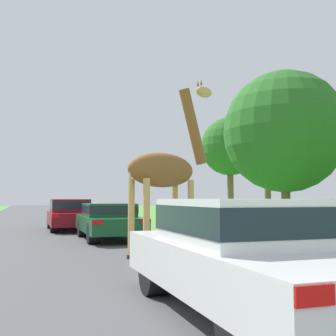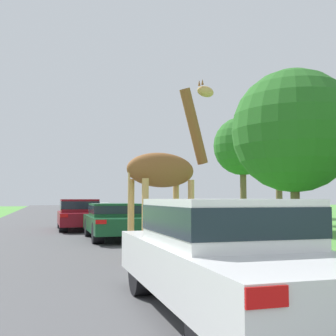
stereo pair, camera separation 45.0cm
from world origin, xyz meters
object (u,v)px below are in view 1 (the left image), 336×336
car_lead_maroon (241,252)px  tree_left_edge (267,120)px  car_far_ahead (109,220)px  giraffe_near_road (166,170)px  car_queue_left (83,212)px  tree_right_cluster (285,132)px  tree_far_right (230,147)px  car_queue_right (70,214)px

car_lead_maroon → tree_left_edge: bearing=57.2°
car_lead_maroon → car_far_ahead: bearing=88.9°
giraffe_near_road → car_queue_left: bearing=159.5°
tree_right_cluster → tree_far_right: 14.60m
car_queue_right → car_lead_maroon: bearing=-87.3°
giraffe_near_road → car_far_ahead: bearing=165.3°
giraffe_near_road → tree_far_right: tree_far_right is taller
car_queue_left → tree_left_edge: bearing=-20.7°
car_queue_left → car_far_ahead: car_far_ahead is taller
car_far_ahead → tree_right_cluster: 8.89m
car_queue_left → car_far_ahead: (-0.37, -10.11, 0.05)m
tree_left_edge → tree_far_right: tree_left_edge is taller
car_queue_right → car_far_ahead: car_queue_right is taller
tree_left_edge → tree_far_right: size_ratio=1.01×
car_queue_left → tree_far_right: size_ratio=0.55×
car_queue_right → tree_far_right: (13.26, 10.15, 4.76)m
car_lead_maroon → tree_left_edge: tree_left_edge is taller
car_far_ahead → tree_far_right: (12.37, 14.99, 4.81)m
tree_right_cluster → car_far_ahead: bearing=-172.2°
tree_left_edge → car_queue_right: bearing=-172.4°
car_lead_maroon → car_queue_right: car_lead_maroon is taller
car_queue_right → tree_right_cluster: tree_right_cluster is taller
car_lead_maroon → car_queue_left: car_lead_maroon is taller
car_far_ahead → tree_left_edge: 13.24m
car_queue_left → tree_right_cluster: (7.64, -9.00, 3.73)m
giraffe_near_road → car_far_ahead: 5.04m
giraffe_near_road → car_lead_maroon: 5.46m
tree_far_right → tree_left_edge: bearing=-103.1°
tree_right_cluster → tree_far_right: (4.36, 13.88, 1.12)m
tree_far_right → car_far_ahead: bearing=-129.5°
tree_left_edge → tree_far_right: 8.89m
car_far_ahead → tree_far_right: size_ratio=0.56×
car_queue_right → giraffe_near_road: bearing=-81.5°
car_far_ahead → car_queue_right: bearing=100.5°
car_queue_left → tree_left_edge: tree_left_edge is taller
car_queue_right → tree_far_right: 17.37m
car_queue_right → tree_left_edge: size_ratio=0.55×
car_queue_right → car_queue_left: bearing=76.5°
car_queue_right → tree_far_right: size_ratio=0.55×
tree_right_cluster → car_lead_maroon: bearing=-126.4°
tree_left_edge → tree_right_cluster: tree_left_edge is taller
car_queue_right → tree_left_edge: (11.25, 1.50, 5.23)m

